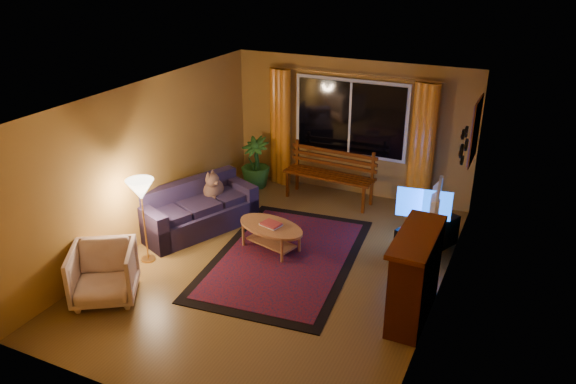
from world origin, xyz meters
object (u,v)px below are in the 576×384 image
at_px(sofa, 197,208).
at_px(coffee_table, 271,237).
at_px(floor_lamp, 144,222).
at_px(armchair, 103,271).
at_px(tv_console, 427,237).
at_px(bench, 329,188).

xyz_separation_m(sofa, coffee_table, (1.39, -0.10, -0.18)).
distance_m(floor_lamp, coffee_table, 1.90).
height_order(armchair, floor_lamp, floor_lamp).
height_order(sofa, coffee_table, sofa).
bearing_deg(tv_console, coffee_table, -131.10).
bearing_deg(armchair, sofa, 57.56).
bearing_deg(bench, sofa, -124.78).
bearing_deg(sofa, tv_console, 37.04).
bearing_deg(bench, armchair, -107.22).
distance_m(bench, floor_lamp, 3.56).
distance_m(armchair, tv_console, 4.71).
xyz_separation_m(armchair, coffee_table, (1.40, 2.09, -0.20)).
height_order(bench, armchair, armchair).
relative_size(sofa, armchair, 2.33).
relative_size(armchair, floor_lamp, 0.65).
xyz_separation_m(armchair, floor_lamp, (-0.12, 1.03, 0.22)).
xyz_separation_m(bench, coffee_table, (-0.14, -2.06, -0.04)).
relative_size(bench, armchair, 2.02).
bearing_deg(armchair, bench, 37.47).
distance_m(bench, armchair, 4.43).
bearing_deg(sofa, bench, 75.24).
bearing_deg(tv_console, armchair, -114.69).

